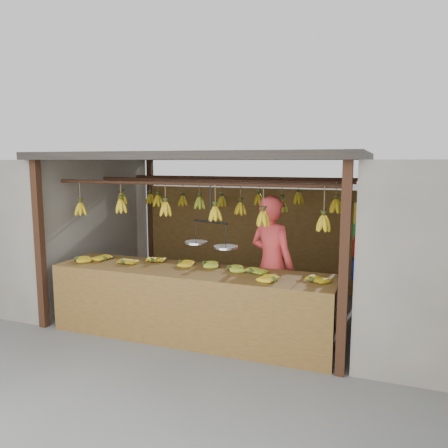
% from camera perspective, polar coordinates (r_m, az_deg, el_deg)
% --- Properties ---
extents(ground, '(80.00, 80.00, 0.00)m').
position_cam_1_polar(ground, '(6.91, -0.88, -11.07)').
color(ground, '#5B5B57').
extents(stall, '(4.30, 3.30, 2.40)m').
position_cam_1_polar(stall, '(6.84, 0.08, 5.61)').
color(stall, black).
rests_on(stall, ground).
extents(neighbor_left, '(3.00, 3.00, 2.30)m').
position_cam_1_polar(neighbor_left, '(8.59, -23.88, -0.06)').
color(neighbor_left, slate).
rests_on(neighbor_left, ground).
extents(counter, '(3.70, 0.84, 0.96)m').
position_cam_1_polar(counter, '(5.59, -4.89, -8.08)').
color(counter, brown).
rests_on(counter, ground).
extents(hanging_bananas, '(3.63, 2.23, 0.39)m').
position_cam_1_polar(hanging_bananas, '(6.55, -0.82, 2.47)').
color(hanging_bananas, '#B19212').
rests_on(hanging_bananas, ground).
extents(balance_scale, '(0.77, 0.46, 0.79)m').
position_cam_1_polar(balance_scale, '(5.58, -1.77, -2.35)').
color(balance_scale, black).
rests_on(balance_scale, ground).
extents(vendor, '(0.79, 0.68, 1.84)m').
position_cam_1_polar(vendor, '(5.86, 6.25, -5.27)').
color(vendor, '#BF3333').
rests_on(vendor, ground).
extents(bag_bundles, '(0.08, 0.26, 1.29)m').
position_cam_1_polar(bag_bundles, '(7.55, 16.82, -1.86)').
color(bag_bundles, yellow).
rests_on(bag_bundles, ground).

